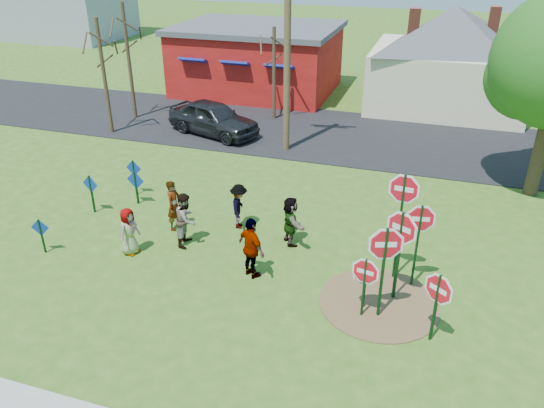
% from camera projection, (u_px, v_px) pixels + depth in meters
% --- Properties ---
extents(ground, '(120.00, 120.00, 0.00)m').
position_uv_depth(ground, '(235.00, 256.00, 16.22)').
color(ground, '#325819').
rests_on(ground, ground).
extents(road, '(120.00, 7.50, 0.04)m').
position_uv_depth(road, '(321.00, 133.00, 25.94)').
color(road, black).
rests_on(road, ground).
extents(dirt_patch, '(3.20, 3.20, 0.03)m').
position_uv_depth(dirt_patch, '(379.00, 303.00, 14.15)').
color(dirt_patch, brown).
rests_on(dirt_patch, ground).
extents(red_building, '(9.40, 7.69, 3.90)m').
position_uv_depth(red_building, '(258.00, 58.00, 32.02)').
color(red_building, maroon).
rests_on(red_building, ground).
extents(cream_house, '(9.40, 9.40, 6.50)m').
position_uv_depth(cream_house, '(450.00, 54.00, 28.60)').
color(cream_house, beige).
rests_on(cream_house, ground).
extents(stop_sign_a, '(0.95, 0.21, 1.85)m').
position_uv_depth(stop_sign_a, '(365.00, 276.00, 13.14)').
color(stop_sign_a, black).
rests_on(stop_sign_a, ground).
extents(stop_sign_b, '(1.12, 0.13, 3.38)m').
position_uv_depth(stop_sign_b, '(403.00, 200.00, 14.08)').
color(stop_sign_b, black).
rests_on(stop_sign_b, ground).
extents(stop_sign_c, '(1.08, 0.56, 2.78)m').
position_uv_depth(stop_sign_c, '(401.00, 237.00, 13.48)').
color(stop_sign_c, black).
rests_on(stop_sign_c, ground).
extents(stop_sign_d, '(1.05, 0.23, 2.64)m').
position_uv_depth(stop_sign_d, '(420.00, 226.00, 14.03)').
color(stop_sign_d, black).
rests_on(stop_sign_d, ground).
extents(stop_sign_e, '(0.90, 0.22, 1.53)m').
position_uv_depth(stop_sign_e, '(366.00, 276.00, 13.56)').
color(stop_sign_e, black).
rests_on(stop_sign_e, ground).
extents(stop_sign_f, '(0.87, 0.62, 2.03)m').
position_uv_depth(stop_sign_f, '(438.00, 293.00, 12.27)').
color(stop_sign_f, black).
rests_on(stop_sign_f, ground).
extents(stop_sign_g, '(1.13, 0.41, 2.76)m').
position_uv_depth(stop_sign_g, '(385.00, 253.00, 12.83)').
color(stop_sign_g, black).
rests_on(stop_sign_g, ground).
extents(blue_diamond_a, '(0.56, 0.13, 1.17)m').
position_uv_depth(blue_diamond_a, '(41.00, 232.00, 16.06)').
color(blue_diamond_a, black).
rests_on(blue_diamond_a, ground).
extents(blue_diamond_b, '(0.65, 0.12, 1.42)m').
position_uv_depth(blue_diamond_b, '(91.00, 189.00, 18.33)').
color(blue_diamond_b, black).
rests_on(blue_diamond_b, ground).
extents(blue_diamond_c, '(0.72, 0.09, 1.29)m').
position_uv_depth(blue_diamond_c, '(136.00, 184.00, 18.97)').
color(blue_diamond_c, black).
rests_on(blue_diamond_c, ground).
extents(blue_diamond_d, '(0.64, 0.06, 1.39)m').
position_uv_depth(blue_diamond_d, '(134.00, 173.00, 19.59)').
color(blue_diamond_d, black).
rests_on(blue_diamond_d, ground).
extents(person_a, '(0.59, 0.81, 1.52)m').
position_uv_depth(person_a, '(129.00, 231.00, 16.03)').
color(person_a, '#3D5491').
rests_on(person_a, ground).
extents(person_b, '(0.45, 0.65, 1.72)m').
position_uv_depth(person_b, '(174.00, 205.00, 17.33)').
color(person_b, '#267C6B').
rests_on(person_b, ground).
extents(person_c, '(0.74, 0.91, 1.75)m').
position_uv_depth(person_c, '(186.00, 219.00, 16.47)').
color(person_c, brown).
rests_on(person_c, ground).
extents(person_d, '(0.82, 1.12, 1.55)m').
position_uv_depth(person_d, '(239.00, 206.00, 17.45)').
color(person_d, '#35353A').
rests_on(person_d, ground).
extents(person_e, '(1.16, 0.99, 1.87)m').
position_uv_depth(person_e, '(252.00, 248.00, 14.85)').
color(person_e, '#4D3056').
rests_on(person_e, ground).
extents(person_f, '(1.22, 1.51, 1.61)m').
position_uv_depth(person_f, '(291.00, 221.00, 16.51)').
color(person_f, '#245730').
rests_on(person_f, ground).
extents(suv, '(5.05, 3.26, 1.60)m').
position_uv_depth(suv, '(213.00, 118.00, 25.43)').
color(suv, '#2A292E').
rests_on(suv, road).
extents(utility_pole, '(2.28, 0.52, 9.36)m').
position_uv_depth(utility_pole, '(287.00, 38.00, 21.76)').
color(utility_pole, '#4C3823').
rests_on(utility_pole, ground).
extents(bare_tree_west, '(1.80, 1.80, 5.81)m').
position_uv_depth(bare_tree_west, '(127.00, 45.00, 26.39)').
color(bare_tree_west, '#382819').
rests_on(bare_tree_west, ground).
extents(bare_tree_east, '(1.80, 1.80, 4.68)m').
position_uv_depth(bare_tree_east, '(274.00, 61.00, 26.57)').
color(bare_tree_east, '#382819').
rests_on(bare_tree_east, ground).
extents(bare_tree_mid, '(1.80, 1.80, 5.42)m').
position_uv_depth(bare_tree_mid, '(102.00, 61.00, 24.45)').
color(bare_tree_mid, '#382819').
rests_on(bare_tree_mid, ground).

